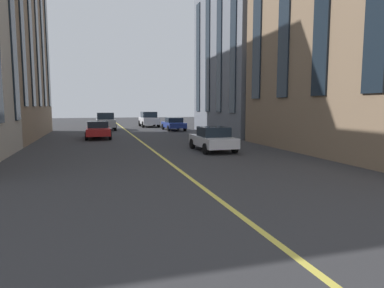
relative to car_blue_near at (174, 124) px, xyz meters
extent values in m
cube|color=#D8C64C|center=(-17.20, 4.90, -0.70)|extent=(80.00, 0.16, 0.01)
cube|color=navy|center=(0.05, 0.00, -0.11)|extent=(4.40, 1.80, 0.55)
cube|color=#19232D|center=(-0.17, 0.00, 0.42)|extent=(1.85, 1.58, 0.50)
cylinder|color=black|center=(1.50, 0.86, -0.38)|extent=(0.64, 0.22, 0.64)
cylinder|color=black|center=(1.50, -0.86, -0.38)|extent=(0.64, 0.22, 0.64)
cylinder|color=black|center=(-1.40, 0.86, -0.38)|extent=(0.64, 0.22, 0.64)
cylinder|color=black|center=(-1.40, -0.86, -0.38)|extent=(0.64, 0.22, 0.64)
cube|color=#B21E1E|center=(-7.02, 7.89, -0.11)|extent=(4.40, 1.80, 0.55)
cube|color=#19232D|center=(-6.80, 7.89, 0.42)|extent=(1.85, 1.58, 0.50)
cylinder|color=black|center=(-8.48, 7.02, -0.38)|extent=(0.64, 0.22, 0.64)
cylinder|color=black|center=(-8.48, 8.75, -0.38)|extent=(0.64, 0.22, 0.64)
cylinder|color=black|center=(-5.57, 7.02, -0.38)|extent=(0.64, 0.22, 0.64)
cylinder|color=black|center=(-5.57, 8.75, -0.38)|extent=(0.64, 0.22, 0.64)
cube|color=silver|center=(-16.69, 1.61, -0.13)|extent=(3.90, 1.75, 0.55)
cube|color=#19232D|center=(-16.89, 1.61, 0.42)|extent=(1.64, 1.54, 0.55)
cylinder|color=black|center=(-15.41, 2.45, -0.40)|extent=(0.60, 0.21, 0.60)
cylinder|color=black|center=(-15.41, 0.77, -0.40)|extent=(0.60, 0.21, 0.60)
cylinder|color=black|center=(-17.98, 2.45, -0.40)|extent=(0.60, 0.21, 0.60)
cylinder|color=black|center=(-17.98, 0.77, -0.40)|extent=(0.60, 0.21, 0.60)
cube|color=silver|center=(6.90, 1.58, 0.08)|extent=(4.70, 1.95, 0.80)
cube|color=#19232D|center=(6.90, 1.58, 0.83)|extent=(2.58, 1.72, 0.70)
cylinder|color=black|center=(8.45, 2.52, -0.32)|extent=(0.76, 0.27, 0.76)
cylinder|color=black|center=(8.45, 0.65, -0.32)|extent=(0.76, 0.27, 0.76)
cylinder|color=black|center=(5.35, 2.52, -0.32)|extent=(0.76, 0.27, 0.76)
cylinder|color=black|center=(5.35, 0.65, -0.32)|extent=(0.76, 0.27, 0.76)
cube|color=#B7BABF|center=(2.69, 7.00, 0.08)|extent=(4.70, 1.95, 0.80)
cube|color=#19232D|center=(2.69, 7.00, 0.83)|extent=(2.58, 1.72, 0.70)
cylinder|color=black|center=(1.14, 6.06, -0.32)|extent=(0.76, 0.27, 0.76)
cylinder|color=black|center=(1.14, 7.93, -0.32)|extent=(0.76, 0.27, 0.76)
cylinder|color=black|center=(4.24, 6.06, -0.32)|extent=(0.76, 0.27, 0.76)
cylinder|color=black|center=(4.24, 7.93, -0.32)|extent=(0.76, 0.27, 0.76)
cube|color=#19232D|center=(-7.81, 12.35, 8.83)|extent=(1.10, 0.10, 13.93)
cube|color=#19232D|center=(-4.75, 12.35, 8.83)|extent=(1.10, 0.10, 13.93)
cube|color=#19232D|center=(-1.68, 12.35, 8.83)|extent=(1.10, 0.10, 13.93)
cube|color=#19232D|center=(1.38, 12.35, 8.83)|extent=(1.10, 0.10, 13.93)
cube|color=slate|center=(-5.20, -9.20, 6.59)|extent=(12.34, 13.20, 14.59)
cube|color=#19232D|center=(-9.82, -2.55, 6.88)|extent=(1.10, 0.10, 11.08)
cube|color=#19232D|center=(-6.74, -2.55, 6.88)|extent=(1.10, 0.10, 11.08)
cube|color=#19232D|center=(-3.66, -2.55, 6.88)|extent=(1.10, 0.10, 11.08)
cube|color=#19232D|center=(-0.57, -2.55, 6.88)|extent=(1.10, 0.10, 11.08)
cube|color=#19232D|center=(-13.59, 12.35, 5.92)|extent=(1.10, 0.10, 9.68)
camera|label=1|loc=(-34.79, 8.14, 1.87)|focal=31.19mm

